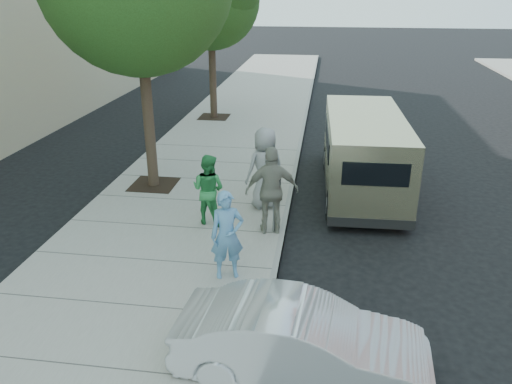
% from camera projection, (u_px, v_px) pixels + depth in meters
% --- Properties ---
extents(ground, '(120.00, 120.00, 0.00)m').
position_uv_depth(ground, '(218.00, 235.00, 11.22)').
color(ground, black).
rests_on(ground, ground).
extents(sidewalk, '(5.00, 60.00, 0.15)m').
position_uv_depth(sidewalk, '(175.00, 229.00, 11.32)').
color(sidewalk, gray).
rests_on(sidewalk, ground).
extents(curb_face, '(0.12, 60.00, 0.16)m').
position_uv_depth(curb_face, '(282.00, 236.00, 11.00)').
color(curb_face, gray).
rests_on(curb_face, ground).
extents(parking_meter, '(0.28, 0.14, 1.28)m').
position_uv_depth(parking_meter, '(274.00, 193.00, 10.69)').
color(parking_meter, gray).
rests_on(parking_meter, sidewalk).
extents(van, '(2.06, 5.72, 2.10)m').
position_uv_depth(van, '(363.00, 152.00, 13.20)').
color(van, '#C7C08F').
rests_on(van, ground).
extents(sedan, '(3.67, 1.52, 1.18)m').
position_uv_depth(sedan, '(301.00, 343.00, 6.97)').
color(sedan, silver).
rests_on(sedan, ground).
extents(person_officer, '(0.72, 0.59, 1.70)m').
position_uv_depth(person_officer, '(227.00, 235.00, 9.07)').
color(person_officer, '#5C96C3').
rests_on(person_officer, sidewalk).
extents(person_green_shirt, '(0.94, 0.83, 1.63)m').
position_uv_depth(person_green_shirt, '(208.00, 189.00, 11.18)').
color(person_green_shirt, '#2D8B45').
rests_on(person_green_shirt, sidewalk).
extents(person_gray_shirt, '(1.15, 1.07, 1.98)m').
position_uv_depth(person_gray_shirt, '(265.00, 168.00, 11.95)').
color(person_gray_shirt, gray).
rests_on(person_gray_shirt, sidewalk).
extents(person_striped_polo, '(1.22, 0.70, 1.96)m').
position_uv_depth(person_striped_polo, '(272.00, 191.00, 10.68)').
color(person_striped_polo, gray).
rests_on(person_striped_polo, sidewalk).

